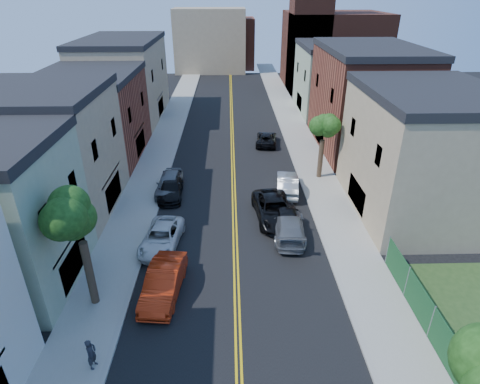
{
  "coord_description": "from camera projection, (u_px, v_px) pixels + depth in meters",
  "views": [
    {
      "loc": [
        -0.29,
        -3.14,
        15.81
      ],
      "look_at": [
        0.43,
        23.47,
        2.0
      ],
      "focal_mm": 29.82,
      "sensor_mm": 36.0,
      "label": 1
    }
  ],
  "objects": [
    {
      "name": "fence_right",
      "position": [
        446.0,
        347.0,
        18.23
      ],
      "size": [
        0.04,
        15.0,
        1.9
      ],
      "primitive_type": "cube",
      "color": "#143F1E",
      "rests_on": "sidewalk_right"
    },
    {
      "name": "church",
      "position": [
        328.0,
        43.0,
        66.65
      ],
      "size": [
        16.2,
        14.2,
        22.6
      ],
      "color": "#4C2319",
      "rests_on": "ground"
    },
    {
      "name": "tree_right_far",
      "position": [
        325.0,
        117.0,
        34.24
      ],
      "size": [
        4.4,
        4.4,
        8.03
      ],
      "color": "#332419",
      "rests_on": "sidewalk_right"
    },
    {
      "name": "black_car_right",
      "position": [
        286.0,
        216.0,
        29.21
      ],
      "size": [
        1.91,
        4.58,
        1.55
      ],
      "primitive_type": "imported",
      "rotation": [
        0.0,
        0.0,
        3.12
      ],
      "color": "black",
      "rests_on": "ground"
    },
    {
      "name": "bldg_left_tan_far",
      "position": [
        124.0,
        81.0,
        51.92
      ],
      "size": [
        9.0,
        16.0,
        9.5
      ],
      "primitive_type": "cube",
      "color": "#998466",
      "rests_on": "ground"
    },
    {
      "name": "bldg_right_tan",
      "position": [
        422.0,
        157.0,
        29.64
      ],
      "size": [
        9.0,
        12.0,
        9.0
      ],
      "primitive_type": "cube",
      "color": "#998466",
      "rests_on": "ground"
    },
    {
      "name": "black_suv_lane",
      "position": [
        274.0,
        209.0,
        30.01
      ],
      "size": [
        3.31,
        6.19,
        1.65
      ],
      "primitive_type": "imported",
      "rotation": [
        0.0,
        0.0,
        0.1
      ],
      "color": "black",
      "rests_on": "ground"
    },
    {
      "name": "grey_car_left",
      "position": [
        169.0,
        183.0,
        34.04
      ],
      "size": [
        2.2,
        4.98,
        1.67
      ],
      "primitive_type": "imported",
      "rotation": [
        0.0,
        0.0,
        -0.05
      ],
      "color": "slate",
      "rests_on": "ground"
    },
    {
      "name": "curb_left",
      "position": [
        178.0,
        141.0,
        45.39
      ],
      "size": [
        0.3,
        100.0,
        0.15
      ],
      "primitive_type": "cube",
      "color": "gray",
      "rests_on": "ground"
    },
    {
      "name": "silver_car_right",
      "position": [
        287.0,
        184.0,
        33.92
      ],
      "size": [
        2.27,
        5.1,
        1.63
      ],
      "primitive_type": "imported",
      "rotation": [
        0.0,
        0.0,
        3.03
      ],
      "color": "#A9ACB0",
      "rests_on": "ground"
    },
    {
      "name": "tree_left_mid",
      "position": [
        74.0,
        200.0,
        19.29
      ],
      "size": [
        5.2,
        5.2,
        9.29
      ],
      "color": "#332419",
      "rests_on": "sidewalk_left"
    },
    {
      "name": "red_sedan",
      "position": [
        164.0,
        282.0,
        22.61
      ],
      "size": [
        2.29,
        5.29,
        1.69
      ],
      "primitive_type": "imported",
      "rotation": [
        0.0,
        0.0,
        -0.1
      ],
      "color": "#B9280C",
      "rests_on": "ground"
    },
    {
      "name": "white_pickup",
      "position": [
        162.0,
        237.0,
        26.9
      ],
      "size": [
        2.86,
        5.28,
        1.4
      ],
      "primitive_type": "imported",
      "rotation": [
        0.0,
        0.0,
        -0.11
      ],
      "color": "silver",
      "rests_on": "ground"
    },
    {
      "name": "black_car_left",
      "position": [
        171.0,
        189.0,
        33.37
      ],
      "size": [
        2.13,
        4.8,
        1.37
      ],
      "primitive_type": "imported",
      "rotation": [
        0.0,
        0.0,
        0.05
      ],
      "color": "black",
      "rests_on": "ground"
    },
    {
      "name": "grey_car_right",
      "position": [
        289.0,
        227.0,
        27.96
      ],
      "size": [
        2.6,
        5.49,
        1.55
      ],
      "primitive_type": "imported",
      "rotation": [
        0.0,
        0.0,
        3.06
      ],
      "color": "#5A5D62",
      "rests_on": "ground"
    },
    {
      "name": "pedestrian_left",
      "position": [
        91.0,
        354.0,
        18.07
      ],
      "size": [
        0.51,
        0.66,
        1.61
      ],
      "primitive_type": "imported",
      "rotation": [
        0.0,
        0.0,
        1.35
      ],
      "color": "#23242A",
      "rests_on": "sidewalk_left"
    },
    {
      "name": "bldg_right_palegrn",
      "position": [
        333.0,
        81.0,
        54.6
      ],
      "size": [
        9.0,
        12.0,
        8.5
      ],
      "primitive_type": "cube",
      "color": "gray",
      "rests_on": "ground"
    },
    {
      "name": "curb_right",
      "position": [
        286.0,
        140.0,
        45.68
      ],
      "size": [
        0.3,
        100.0,
        0.15
      ],
      "primitive_type": "cube",
      "color": "gray",
      "rests_on": "ground"
    },
    {
      "name": "sidewalk_left",
      "position": [
        163.0,
        141.0,
        45.35
      ],
      "size": [
        3.2,
        100.0,
        0.15
      ],
      "primitive_type": "cube",
      "color": "gray",
      "rests_on": "ground"
    },
    {
      "name": "bldg_right_brick",
      "position": [
        365.0,
        102.0,
        41.83
      ],
      "size": [
        9.0,
        14.0,
        10.0
      ],
      "primitive_type": "cube",
      "color": "brown",
      "rests_on": "ground"
    },
    {
      "name": "backdrop_left",
      "position": [
        210.0,
        41.0,
        79.98
      ],
      "size": [
        14.0,
        8.0,
        12.0
      ],
      "primitive_type": "cube",
      "color": "#998466",
      "rests_on": "ground"
    },
    {
      "name": "backdrop_center",
      "position": [
        230.0,
        43.0,
        84.09
      ],
      "size": [
        10.0,
        8.0,
        10.0
      ],
      "primitive_type": "cube",
      "color": "brown",
      "rests_on": "ground"
    },
    {
      "name": "dark_car_right_far",
      "position": [
        266.0,
        139.0,
        44.41
      ],
      "size": [
        2.73,
        4.94,
        1.31
      ],
      "primitive_type": "imported",
      "rotation": [
        0.0,
        0.0,
        3.02
      ],
      "color": "black",
      "rests_on": "ground"
    },
    {
      "name": "bldg_left_tan_near",
      "position": [
        47.0,
        155.0,
        29.85
      ],
      "size": [
        9.0,
        10.0,
        9.0
      ],
      "primitive_type": "cube",
      "color": "#998466",
      "rests_on": "ground"
    },
    {
      "name": "sidewalk_right",
      "position": [
        301.0,
        140.0,
        45.73
      ],
      "size": [
        3.2,
        100.0,
        0.15
      ],
      "primitive_type": "cube",
      "color": "gray",
      "rests_on": "ground"
    },
    {
      "name": "bldg_left_brick",
      "position": [
        93.0,
        119.0,
        39.84
      ],
      "size": [
        9.0,
        12.0,
        8.0
      ],
      "primitive_type": "cube",
      "color": "brown",
      "rests_on": "ground"
    }
  ]
}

